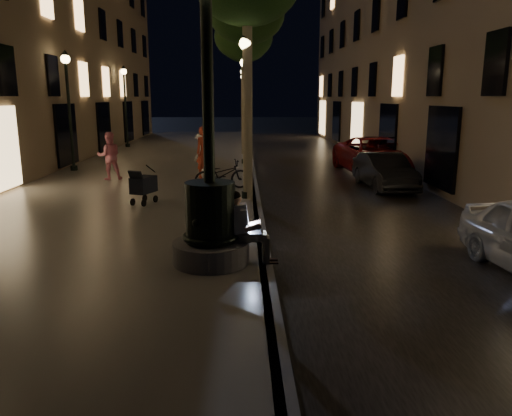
{
  "coord_description": "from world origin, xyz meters",
  "views": [
    {
      "loc": [
        -0.42,
        -6.76,
        3.18
      ],
      "look_at": [
        -0.15,
        3.0,
        1.0
      ],
      "focal_mm": 35.0,
      "sensor_mm": 36.0,
      "label": 1
    }
  ],
  "objects_px": {
    "lamp_curb_b": "(244,96)",
    "tree_far": "(244,44)",
    "lamp_curb_a": "(246,95)",
    "tree_second": "(247,15)",
    "pedestrian_pink": "(109,156)",
    "pedestrian_white": "(202,153)",
    "lamp_curb_d": "(243,96)",
    "lamp_left_c": "(125,96)",
    "seated_man_laptop": "(244,225)",
    "bicycle": "(222,175)",
    "lamp_curb_c": "(244,96)",
    "car_third": "(375,156)",
    "tree_third": "(244,38)",
    "stroller": "(143,185)",
    "fountain_lamppost": "(210,209)",
    "car_second": "(384,171)",
    "pedestrian_red": "(205,152)",
    "lamp_left_b": "(68,96)"
  },
  "relations": [
    {
      "from": "lamp_left_b",
      "to": "tree_second",
      "type": "bearing_deg",
      "value": 0.0
    },
    {
      "from": "lamp_curb_d",
      "to": "car_third",
      "type": "relative_size",
      "value": 0.87
    },
    {
      "from": "tree_far",
      "to": "lamp_curb_b",
      "type": "relative_size",
      "value": 1.56
    },
    {
      "from": "seated_man_laptop",
      "to": "lamp_left_c",
      "type": "height_order",
      "value": "lamp_left_c"
    },
    {
      "from": "tree_third",
      "to": "lamp_curb_b",
      "type": "height_order",
      "value": "tree_third"
    },
    {
      "from": "lamp_curb_d",
      "to": "lamp_left_b",
      "type": "xyz_separation_m",
      "value": [
        -7.1,
        -18.0,
        0.0
      ]
    },
    {
      "from": "car_second",
      "to": "lamp_curb_c",
      "type": "bearing_deg",
      "value": 107.35
    },
    {
      "from": "tree_second",
      "to": "car_third",
      "type": "relative_size",
      "value": 1.34
    },
    {
      "from": "tree_second",
      "to": "pedestrian_pink",
      "type": "distance_m",
      "value": 7.7
    },
    {
      "from": "fountain_lamppost",
      "to": "pedestrian_white",
      "type": "bearing_deg",
      "value": 95.15
    },
    {
      "from": "pedestrian_red",
      "to": "pedestrian_white",
      "type": "height_order",
      "value": "pedestrian_red"
    },
    {
      "from": "pedestrian_red",
      "to": "pedestrian_pink",
      "type": "xyz_separation_m",
      "value": [
        -3.46,
        -0.31,
        -0.08
      ]
    },
    {
      "from": "car_third",
      "to": "bicycle",
      "type": "bearing_deg",
      "value": -148.0
    },
    {
      "from": "lamp_curb_a",
      "to": "car_third",
      "type": "distance_m",
      "value": 8.54
    },
    {
      "from": "lamp_left_c",
      "to": "lamp_left_b",
      "type": "bearing_deg",
      "value": -90.0
    },
    {
      "from": "tree_second",
      "to": "bicycle",
      "type": "relative_size",
      "value": 4.04
    },
    {
      "from": "lamp_curb_d",
      "to": "lamp_left_c",
      "type": "xyz_separation_m",
      "value": [
        -7.1,
        -8.0,
        0.0
      ]
    },
    {
      "from": "lamp_curb_c",
      "to": "lamp_left_c",
      "type": "relative_size",
      "value": 1.0
    },
    {
      "from": "lamp_curb_d",
      "to": "pedestrian_white",
      "type": "xyz_separation_m",
      "value": [
        -1.72,
        -18.71,
        -2.24
      ]
    },
    {
      "from": "car_third",
      "to": "bicycle",
      "type": "distance_m",
      "value": 7.74
    },
    {
      "from": "seated_man_laptop",
      "to": "lamp_curb_d",
      "type": "bearing_deg",
      "value": 89.83
    },
    {
      "from": "tree_far",
      "to": "pedestrian_red",
      "type": "relative_size",
      "value": 3.91
    },
    {
      "from": "lamp_curb_a",
      "to": "pedestrian_red",
      "type": "distance_m",
      "value": 4.66
    },
    {
      "from": "car_third",
      "to": "pedestrian_white",
      "type": "height_order",
      "value": "pedestrian_white"
    },
    {
      "from": "bicycle",
      "to": "pedestrian_pink",
      "type": "bearing_deg",
      "value": 50.91
    },
    {
      "from": "lamp_curb_b",
      "to": "car_third",
      "type": "bearing_deg",
      "value": -19.56
    },
    {
      "from": "tree_second",
      "to": "stroller",
      "type": "distance_m",
      "value": 9.3
    },
    {
      "from": "lamp_left_b",
      "to": "pedestrian_red",
      "type": "relative_size",
      "value": 2.51
    },
    {
      "from": "tree_third",
      "to": "lamp_curb_b",
      "type": "distance_m",
      "value": 4.94
    },
    {
      "from": "lamp_curb_a",
      "to": "pedestrian_pink",
      "type": "height_order",
      "value": "lamp_curb_a"
    },
    {
      "from": "tree_far",
      "to": "lamp_curb_a",
      "type": "relative_size",
      "value": 1.56
    },
    {
      "from": "lamp_curb_b",
      "to": "tree_far",
      "type": "bearing_deg",
      "value": 89.54
    },
    {
      "from": "pedestrian_pink",
      "to": "bicycle",
      "type": "xyz_separation_m",
      "value": [
        4.19,
        -2.05,
        -0.39
      ]
    },
    {
      "from": "pedestrian_white",
      "to": "seated_man_laptop",
      "type": "bearing_deg",
      "value": 33.68
    },
    {
      "from": "pedestrian_pink",
      "to": "pedestrian_white",
      "type": "distance_m",
      "value": 3.68
    },
    {
      "from": "tree_second",
      "to": "pedestrian_pink",
      "type": "height_order",
      "value": "tree_second"
    },
    {
      "from": "fountain_lamppost",
      "to": "seated_man_laptop",
      "type": "relative_size",
      "value": 3.9
    },
    {
      "from": "fountain_lamppost",
      "to": "pedestrian_red",
      "type": "distance_m",
      "value": 9.92
    },
    {
      "from": "lamp_curb_c",
      "to": "pedestrian_white",
      "type": "bearing_deg",
      "value": -99.11
    },
    {
      "from": "tree_third",
      "to": "tree_second",
      "type": "bearing_deg",
      "value": -89.05
    },
    {
      "from": "tree_second",
      "to": "lamp_curb_b",
      "type": "xyz_separation_m",
      "value": [
        -0.1,
        2.0,
        -3.1
      ]
    },
    {
      "from": "car_third",
      "to": "bicycle",
      "type": "relative_size",
      "value": 3.01
    },
    {
      "from": "tree_second",
      "to": "lamp_curb_a",
      "type": "height_order",
      "value": "tree_second"
    },
    {
      "from": "tree_third",
      "to": "stroller",
      "type": "distance_m",
      "value": 14.19
    },
    {
      "from": "lamp_curb_d",
      "to": "bicycle",
      "type": "xyz_separation_m",
      "value": [
        -0.78,
        -22.47,
        -2.55
      ]
    },
    {
      "from": "tree_second",
      "to": "lamp_curb_a",
      "type": "relative_size",
      "value": 1.54
    },
    {
      "from": "car_second",
      "to": "car_third",
      "type": "bearing_deg",
      "value": 77.7
    },
    {
      "from": "pedestrian_pink",
      "to": "lamp_curb_d",
      "type": "bearing_deg",
      "value": -122.63
    },
    {
      "from": "lamp_curb_a",
      "to": "car_third",
      "type": "height_order",
      "value": "lamp_curb_a"
    },
    {
      "from": "pedestrian_pink",
      "to": "tree_second",
      "type": "bearing_deg",
      "value": -173.44
    }
  ]
}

